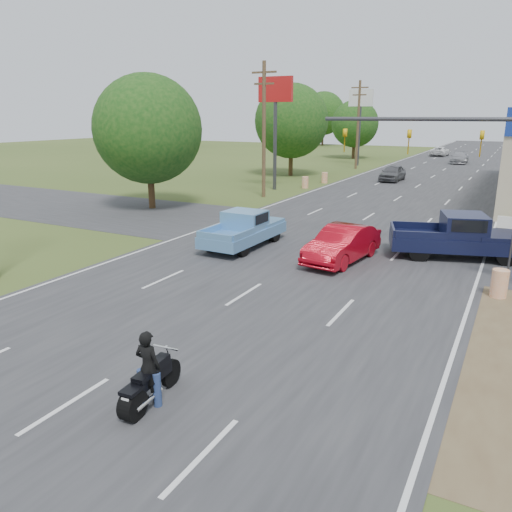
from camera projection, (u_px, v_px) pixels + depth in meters
The scene contains 24 objects.
ground at pixel (66, 406), 10.98m from camera, with size 200.00×200.00×0.00m, color #3E5120.
main_road at pixel (418, 186), 44.95m from camera, with size 15.00×180.00×0.02m, color #2D2D30.
cross_road at pixel (337, 236), 26.27m from camera, with size 120.00×10.00×0.02m, color #2D2D30.
utility_pole_5 at pixel (264, 127), 37.61m from camera, with size 2.00×0.28×10.00m.
utility_pole_6 at pixel (358, 123), 57.99m from camera, with size 2.00×0.28×10.00m.
tree_0 at pixel (148, 129), 32.87m from camera, with size 7.14×7.14×8.84m.
tree_1 at pixel (291, 121), 51.24m from camera, with size 7.56×7.56×9.36m.
tree_2 at pixel (355, 124), 72.10m from camera, with size 6.72×6.72×8.32m.
tree_4 at pixel (167, 112), 97.70m from camera, with size 9.24×9.24×11.44m.
tree_6 at pixel (323, 113), 103.45m from camera, with size 8.82×8.82×10.92m.
barrel_0 at pixel (499, 284), 17.42m from camera, with size 0.56×0.56×1.00m, color orange.
barrel_2 at pixel (305, 182), 43.56m from camera, with size 0.56×0.56×1.00m, color orange.
barrel_3 at pixel (325, 178), 46.83m from camera, with size 0.56×0.56×1.00m, color orange.
pole_sign_left_near at pixel (275, 102), 40.95m from camera, with size 3.00×0.35×9.20m.
pole_sign_left_far at pixel (361, 107), 61.33m from camera, with size 3.00×0.35×9.20m.
signal_mast at pixel (463, 148), 21.48m from camera, with size 9.12×0.40×7.00m.
red_convertible at pixel (342, 244), 21.59m from camera, with size 1.64×4.70×1.55m, color #9E0714.
motorcycle at pixel (148, 386), 10.86m from camera, with size 0.66×2.14×1.09m.
rider at pixel (148, 371), 10.81m from camera, with size 0.60×0.40×1.66m, color black.
blue_pickup at pixel (245, 228), 24.15m from camera, with size 2.11×5.29×1.75m.
navy_pickup at pixel (463, 236), 22.14m from camera, with size 6.36×3.92×1.97m.
distant_car_grey at pixel (393, 173), 48.17m from camera, with size 1.81×4.49×1.53m, color #515155.
distant_car_silver at pixel (459, 158), 65.76m from camera, with size 2.06×5.08×1.47m, color #99999D.
distant_car_white at pixel (440, 151), 77.76m from camera, with size 2.35×5.10×1.42m, color white.
Camera 1 is at (8.24, -6.56, 6.17)m, focal length 35.00 mm.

